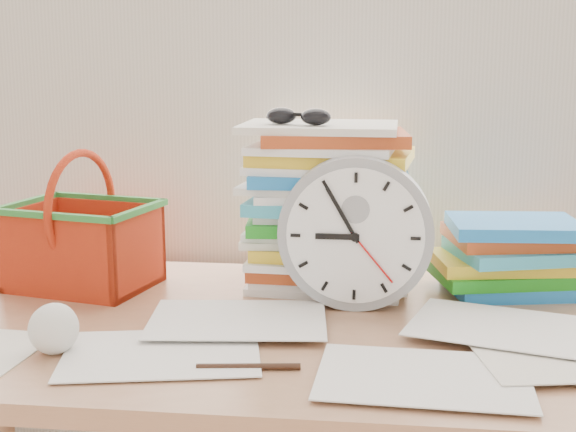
% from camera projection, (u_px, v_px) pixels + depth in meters
% --- Properties ---
extents(desk, '(1.40, 0.70, 0.75)m').
position_uv_depth(desk, '(286.00, 365.00, 1.30)').
color(desk, '#A5704D').
rests_on(desk, ground).
extents(paper_stack, '(0.30, 0.25, 0.30)m').
position_uv_depth(paper_stack, '(327.00, 206.00, 1.47)').
color(paper_stack, white).
rests_on(paper_stack, desk).
extents(clock, '(0.26, 0.05, 0.26)m').
position_uv_depth(clock, '(356.00, 233.00, 1.33)').
color(clock, gray).
rests_on(clock, desk).
extents(sunglasses, '(0.16, 0.15, 0.03)m').
position_uv_depth(sunglasses, '(298.00, 116.00, 1.40)').
color(sunglasses, black).
rests_on(sunglasses, paper_stack).
extents(book_stack, '(0.29, 0.24, 0.13)m').
position_uv_depth(book_stack, '(509.00, 255.00, 1.44)').
color(book_stack, white).
rests_on(book_stack, desk).
extents(basket, '(0.29, 0.24, 0.25)m').
position_uv_depth(basket, '(82.00, 221.00, 1.46)').
color(basket, red).
rests_on(basket, desk).
extents(crumpled_ball, '(0.07, 0.07, 0.07)m').
position_uv_depth(crumpled_ball, '(53.00, 328.00, 1.14)').
color(crumpled_ball, white).
rests_on(crumpled_ball, desk).
extents(pen, '(0.14, 0.03, 0.01)m').
position_uv_depth(pen, '(248.00, 367.00, 1.09)').
color(pen, black).
rests_on(pen, desk).
extents(scattered_papers, '(1.26, 0.42, 0.02)m').
position_uv_depth(scattered_papers, '(286.00, 318.00, 1.29)').
color(scattered_papers, white).
rests_on(scattered_papers, desk).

